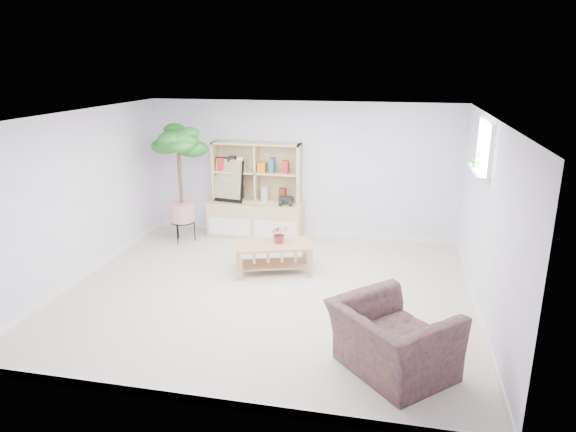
% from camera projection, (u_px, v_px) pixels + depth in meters
% --- Properties ---
extents(floor, '(5.50, 5.00, 0.01)m').
position_uv_depth(floor, '(267.00, 291.00, 7.08)').
color(floor, beige).
rests_on(floor, ground).
extents(ceiling, '(5.50, 5.00, 0.01)m').
position_uv_depth(ceiling, '(265.00, 115.00, 6.38)').
color(ceiling, white).
rests_on(ceiling, walls).
extents(walls, '(5.51, 5.01, 2.40)m').
position_uv_depth(walls, '(266.00, 208.00, 6.73)').
color(walls, white).
rests_on(walls, floor).
extents(baseboard, '(5.50, 5.00, 0.10)m').
position_uv_depth(baseboard, '(267.00, 288.00, 7.06)').
color(baseboard, white).
rests_on(baseboard, floor).
extents(window, '(0.10, 0.98, 0.68)m').
position_uv_depth(window, '(485.00, 147.00, 6.52)').
color(window, silver).
rests_on(window, walls).
extents(window_sill, '(0.14, 1.00, 0.04)m').
position_uv_depth(window_sill, '(478.00, 172.00, 6.62)').
color(window_sill, white).
rests_on(window_sill, walls).
extents(storage_unit, '(1.69, 0.57, 1.69)m').
position_uv_depth(storage_unit, '(255.00, 191.00, 9.08)').
color(storage_unit, tan).
rests_on(storage_unit, floor).
extents(poster, '(0.58, 0.22, 0.79)m').
position_uv_depth(poster, '(228.00, 180.00, 9.11)').
color(poster, yellow).
rests_on(poster, storage_unit).
extents(toy_truck, '(0.34, 0.24, 0.17)m').
position_uv_depth(toy_truck, '(286.00, 200.00, 8.95)').
color(toy_truck, black).
rests_on(toy_truck, storage_unit).
extents(coffee_table, '(1.24, 0.92, 0.45)m').
position_uv_depth(coffee_table, '(273.00, 257.00, 7.69)').
color(coffee_table, '#9F6D4E').
rests_on(coffee_table, floor).
extents(table_plant, '(0.33, 0.32, 0.28)m').
position_uv_depth(table_plant, '(280.00, 234.00, 7.61)').
color(table_plant, '#1D4920').
rests_on(table_plant, coffee_table).
extents(floor_tree, '(0.98, 0.98, 2.05)m').
position_uv_depth(floor_tree, '(181.00, 185.00, 8.76)').
color(floor_tree, '#195212').
rests_on(floor_tree, floor).
extents(armchair, '(1.46, 1.47, 0.82)m').
position_uv_depth(armchair, '(393.00, 335.00, 5.14)').
color(armchair, '#192039').
rests_on(armchair, floor).
extents(sill_plant, '(0.13, 0.11, 0.23)m').
position_uv_depth(sill_plant, '(477.00, 159.00, 6.75)').
color(sill_plant, '#195212').
rests_on(sill_plant, window_sill).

